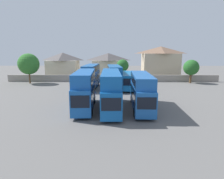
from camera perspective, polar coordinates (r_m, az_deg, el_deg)
ground at (r=45.27m, az=0.17°, el=0.84°), size 140.00×140.00×0.00m
depot_boundary_wall at (r=52.69m, az=0.22°, el=3.24°), size 56.00×0.50×1.80m
bus_1 at (r=27.46m, az=-7.89°, el=0.42°), size 2.89×10.49×5.21m
bus_2 at (r=26.92m, az=-0.32°, el=0.30°), size 2.73×12.03×5.19m
bus_3 at (r=27.43m, az=8.50°, el=-0.02°), size 2.79×10.99×4.84m
bus_4 at (r=43.24m, az=-6.06°, el=4.12°), size 3.00×11.11×5.06m
bus_5 at (r=42.51m, az=0.70°, el=3.96°), size 3.27×10.66×4.92m
bus_6 at (r=43.04m, az=4.82°, el=2.86°), size 3.16×11.35×3.34m
house_terrace_left at (r=62.82m, az=-13.91°, el=6.88°), size 9.37×7.71×7.61m
house_terrace_centre at (r=61.95m, az=-1.10°, el=7.07°), size 9.93×6.30×7.46m
house_terrace_right at (r=63.65m, az=13.78°, el=7.78°), size 11.51×7.06×9.49m
tree_left_of_lot at (r=53.68m, az=-22.90°, el=6.78°), size 5.20×5.20×7.47m
tree_behind_wall at (r=54.06m, az=21.86°, el=5.87°), size 3.89×3.89×5.90m
tree_right_of_lot at (r=54.92m, az=3.08°, el=6.87°), size 3.35×3.35×5.82m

